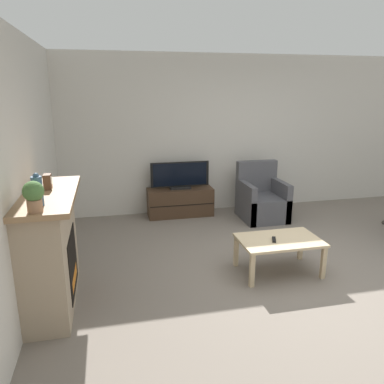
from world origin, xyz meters
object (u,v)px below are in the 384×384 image
Objects in this scene: coffee_table at (279,243)px; tv_stand at (180,202)px; potted_plant at (34,195)px; fireplace at (50,249)px; mantel_clock at (48,182)px; mantel_vase_left at (37,190)px; remote at (274,240)px; tv at (180,176)px; armchair at (261,201)px.

tv_stand is at bearing 107.65° from coffee_table.
potted_plant is 0.23× the size of tv_stand.
fireplace is 0.66m from mantel_clock.
coffee_table is (2.51, 0.10, -0.22)m from fireplace.
mantel_vase_left is 0.56m from mantel_clock.
remote is at bearing -162.16° from coffee_table.
tv is 6.48× the size of remote.
mantel_clock is (0.02, 0.14, 0.65)m from fireplace.
mantel_vase_left reaches higher than potted_plant.
mantel_clock is 0.13× the size of tv_stand.
potted_plant is (-0.00, -0.17, 0.01)m from mantel_vase_left.
mantel_clock is at bearing 89.94° from potted_plant.
mantel_clock is 2.55m from remote.
potted_plant reaches higher than coffee_table.
remote is at bearing 11.52° from mantel_vase_left.
armchair reaches higher than tv_stand.
fireplace is 0.82m from mantel_vase_left.
fireplace is at bearing -177.67° from coffee_table.
remote is at bearing 15.40° from potted_plant.
fireplace is at bearing 91.65° from potted_plant.
tv_stand is 1.38m from armchair.
fireplace is 1.46× the size of coffee_table.
remote is (2.42, 0.49, -0.87)m from mantel_vase_left.
remote is at bearing 1.79° from fireplace.
mantel_vase_left is 4.02m from armchair.
mantel_clock is at bearing 179.17° from coffee_table.
mantel_clock reaches higher than tv.
tv_stand is (1.78, 2.41, -0.35)m from fireplace.
tv_stand is 7.23× the size of remote.
tv_stand is 1.12× the size of tv.
mantel_vase_left is 0.30× the size of coffee_table.
mantel_vase_left is at bearing -121.92° from tv_stand.
potted_plant is at bearing -88.35° from fireplace.
potted_plant is 2.76m from coffee_table.
mantel_vase_left is at bearing -142.09° from armchair.
mantel_vase_left reaches higher than remote.
armchair is 6.10× the size of remote.
mantel_clock is 0.97× the size of remote.
potted_plant is at bearing -90.00° from mantel_vase_left.
armchair is at bearing -18.33° from tv.
tv_stand is 1.17× the size of coffee_table.
potted_plant is 3.64m from tv_stand.
coffee_table is (-0.58, -1.87, 0.07)m from armchair.
fireplace is 2.44m from remote.
mantel_clock is 3.05m from tv_stand.
potted_plant is 4.13m from armchair.
tv is at bearing 107.66° from coffee_table.
remote is (0.65, -2.34, 0.19)m from tv_stand.
fireplace is 9.25× the size of mantel_clock.
mantel_clock is at bearing -149.11° from armchair.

